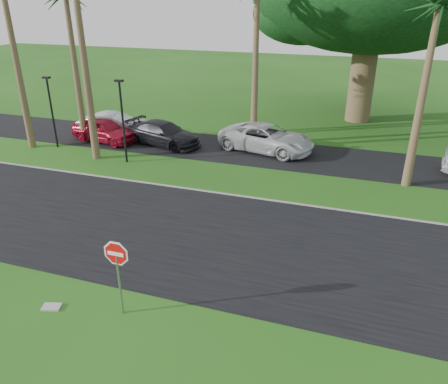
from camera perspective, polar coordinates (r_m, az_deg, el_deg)
The scene contains 13 objects.
ground at distance 16.28m, azimuth -9.19°, elevation -8.47°, with size 120.00×120.00×0.00m, color #1F4B12.
road at distance 17.79m, azimuth -6.27°, elevation -5.17°, with size 120.00×8.00×0.02m, color black.
parking_strip at distance 26.83m, azimuth 2.99°, elevation 5.40°, with size 120.00×5.00×0.02m, color black.
curb at distance 21.11m, azimuth -1.77°, elevation 0.02°, with size 120.00×0.12×0.06m, color gray.
stop_sign_near at distance 12.95m, azimuth -13.78°, elevation -9.01°, with size 1.05×0.07×2.62m.
palm_right_near at distance 22.09m, azimuth 26.25°, elevation 20.69°, with size 5.00×5.00×9.50m.
streetlight_left at distance 28.84m, azimuth -21.64°, elevation 10.23°, with size 0.45×0.25×4.34m.
streetlight_right at distance 24.85m, azimuth -13.13°, elevation 9.60°, with size 0.45×0.25×4.64m.
car_silver at distance 30.23m, azimuth -14.05°, elevation 8.44°, with size 1.66×4.76×1.57m, color #B2B6BA.
car_red at distance 29.39m, azimuth -15.38°, elevation 7.80°, with size 1.80×4.47×1.52m, color maroon.
car_dark at distance 27.98m, azimuth -7.87°, elevation 7.54°, with size 2.03×4.98×1.45m, color black.
car_minivan at distance 26.68m, azimuth 5.59°, elevation 6.99°, with size 2.66×5.76×1.60m, color silver.
utility_slab at distance 14.79m, azimuth -21.60°, elevation -13.78°, with size 0.55×0.35×0.06m, color #A3A49C.
Camera 1 is at (6.71, -11.96, 8.77)m, focal length 35.00 mm.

